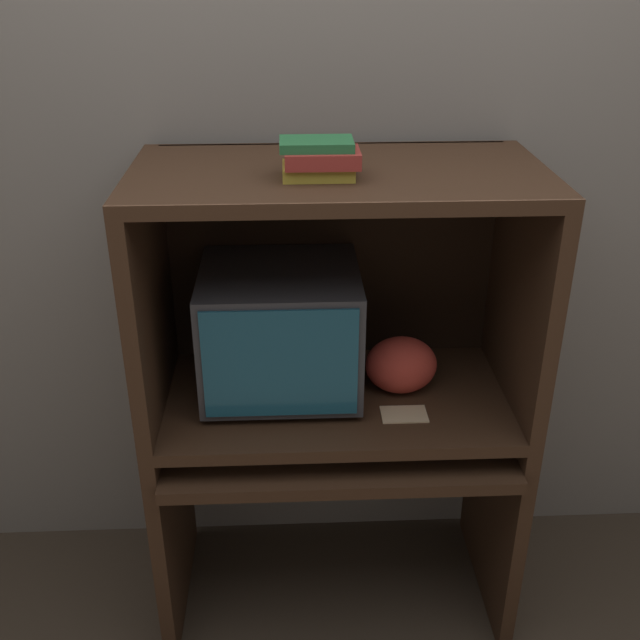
# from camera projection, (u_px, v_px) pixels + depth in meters

# --- Properties ---
(wall_back) EXTENTS (6.00, 0.06, 2.60)m
(wall_back) POSITION_uv_depth(u_px,v_px,m) (331.00, 172.00, 2.17)
(wall_back) COLOR gray
(wall_back) RESTS_ON ground_plane
(desk_base) EXTENTS (1.03, 0.57, 0.65)m
(desk_base) POSITION_uv_depth(u_px,v_px,m) (336.00, 490.00, 2.24)
(desk_base) COLOR #382316
(desk_base) RESTS_ON ground_plane
(desk_monitor_shelf) EXTENTS (1.03, 0.54, 0.10)m
(desk_monitor_shelf) POSITION_uv_depth(u_px,v_px,m) (336.00, 401.00, 2.14)
(desk_monitor_shelf) COLOR #382316
(desk_monitor_shelf) RESTS_ON desk_base
(hutch_upper) EXTENTS (1.03, 0.54, 0.65)m
(hutch_upper) POSITION_uv_depth(u_px,v_px,m) (337.00, 247.00, 1.96)
(hutch_upper) COLOR #382316
(hutch_upper) RESTS_ON desk_monitor_shelf
(crt_monitor) EXTENTS (0.43, 0.40, 0.36)m
(crt_monitor) POSITION_uv_depth(u_px,v_px,m) (281.00, 330.00, 2.07)
(crt_monitor) COLOR #333338
(crt_monitor) RESTS_ON desk_monitor_shelf
(keyboard) EXTENTS (0.38, 0.13, 0.03)m
(keyboard) POSITION_uv_depth(u_px,v_px,m) (271.00, 441.00, 2.07)
(keyboard) COLOR beige
(keyboard) RESTS_ON desk_base
(mouse) EXTENTS (0.06, 0.04, 0.03)m
(mouse) POSITION_uv_depth(u_px,v_px,m) (363.00, 436.00, 2.08)
(mouse) COLOR #28282B
(mouse) RESTS_ON desk_base
(snack_bag) EXTENTS (0.20, 0.15, 0.17)m
(snack_bag) POSITION_uv_depth(u_px,v_px,m) (401.00, 365.00, 2.11)
(snack_bag) COLOR #BC382D
(snack_bag) RESTS_ON desk_monitor_shelf
(book_stack) EXTENTS (0.19, 0.13, 0.09)m
(book_stack) POSITION_uv_depth(u_px,v_px,m) (320.00, 159.00, 1.74)
(book_stack) COLOR gold
(book_stack) RESTS_ON hutch_upper
(paper_card) EXTENTS (0.13, 0.08, 0.00)m
(paper_card) POSITION_uv_depth(u_px,v_px,m) (404.00, 414.00, 2.03)
(paper_card) COLOR #CCB28C
(paper_card) RESTS_ON desk_monitor_shelf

